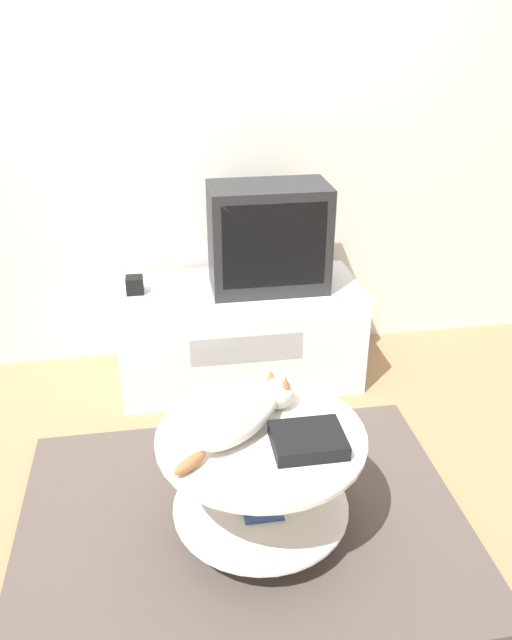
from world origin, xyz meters
name	(u,v)px	position (x,y,z in m)	size (l,w,h in m)	color
ground_plane	(243,522)	(0.00, 0.00, 0.00)	(12.00, 12.00, 0.00)	#93704C
wall_back	(200,113)	(0.00, 1.40, 1.30)	(8.00, 0.05, 2.60)	silver
rug	(243,520)	(0.00, 0.00, 0.01)	(1.70, 1.26, 0.02)	#4C423D
tv_stand	(240,333)	(0.13, 1.04, 0.26)	(1.20, 0.54, 0.52)	white
tv	(269,238)	(0.28, 1.02, 0.78)	(0.56, 0.31, 0.51)	#232326
speaker	(135,285)	(-0.37, 1.06, 0.56)	(0.08, 0.08, 0.08)	black
coffee_table	(261,470)	(0.06, -0.06, 0.30)	(0.73, 0.73, 0.44)	#B2B2B7
dvd_box	(308,440)	(0.20, -0.15, 0.49)	(0.24, 0.19, 0.05)	black
cat	(246,415)	(0.01, -0.03, 0.52)	(0.46, 0.42, 0.14)	silver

